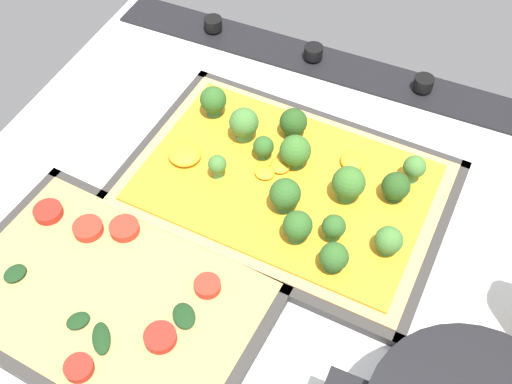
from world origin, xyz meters
The scene contains 6 objects.
ground_plane centered at (0.00, 0.00, -1.50)cm, with size 82.94×67.31×3.00cm, color silver.
stove_control_panel centered at (0.00, -30.16, 0.55)cm, with size 79.62×7.00×2.60cm.
baking_tray_front centered at (2.61, -5.46, 0.36)cm, with size 40.66×29.32×1.30cm.
broccoli_pizza centered at (2.09, -5.71, 2.13)cm, with size 38.16×26.83×6.13cm.
baking_tray_back centered at (14.00, 16.66, 0.37)cm, with size 35.82×25.42×1.30cm.
veggie_pizza_back centered at (14.09, 16.41, 1.06)cm, with size 33.25×22.85×1.90cm.
Camera 1 is at (-13.90, 39.89, 60.67)cm, focal length 43.56 mm.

